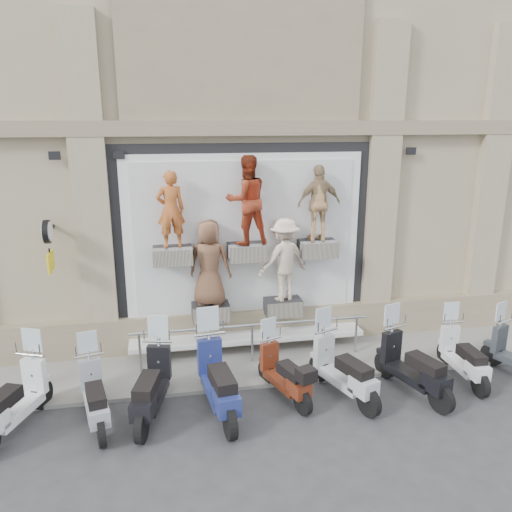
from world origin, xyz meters
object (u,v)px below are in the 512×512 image
Objects in this scene: scooter_d at (151,374)px; clock_sign_bracket at (48,239)px; guard_rail at (252,344)px; scooter_e at (218,368)px; scooter_b at (12,389)px; scooter_h at (414,355)px; scooter_c at (94,385)px; scooter_f at (284,364)px; scooter_i at (464,347)px; scooter_g at (344,359)px.

clock_sign_bracket is at bearing 146.04° from scooter_d.
guard_rail is 2.37× the size of scooter_e.
scooter_b is 7.02m from scooter_h.
scooter_b is at bearing -100.21° from clock_sign_bracket.
scooter_b is 1.08× the size of scooter_c.
scooter_f is at bearing 24.03° from scooter_b.
scooter_e reaches higher than scooter_i.
scooter_g is at bearing -20.97° from clock_sign_bracket.
scooter_b is (-0.37, -2.04, -2.01)m from clock_sign_bracket.
scooter_d reaches higher than guard_rail.
scooter_b is 0.97× the size of scooter_d.
scooter_h reaches higher than scooter_g.
guard_rail is 2.87× the size of scooter_i.
guard_rail is 2.58m from scooter_d.
scooter_e reaches higher than scooter_d.
scooter_b is 1.13× the size of scooter_f.
scooter_h reaches higher than scooter_c.
guard_rail is 3.40m from scooter_c.
scooter_e is (1.14, -0.10, 0.06)m from scooter_d.
scooter_d is at bearing -47.22° from clock_sign_bracket.
scooter_c is 0.84× the size of scooter_e.
scooter_b is at bearing 163.13° from scooter_f.
scooter_h is at bearing 11.35° from scooter_d.
scooter_e is (3.00, -2.11, -1.93)m from clock_sign_bracket.
clock_sign_bracket reaches higher than scooter_b.
scooter_c is 1.02× the size of scooter_i.
guard_rail is 4.56m from scooter_b.
scooter_e reaches higher than scooter_c.
scooter_i is at bearing -15.69° from scooter_g.
scooter_h is at bearing -24.92° from scooter_g.
guard_rail is 2.61× the size of scooter_g.
scooter_b reaches higher than scooter_c.
scooter_b is 0.91× the size of scooter_e.
scooter_g is (3.47, -0.04, -0.02)m from scooter_d.
guard_rail is 1.45m from scooter_f.
scooter_h is 1.27m from scooter_i.
scooter_c is (-2.99, -1.60, 0.27)m from guard_rail.
scooter_g is at bearing 157.62° from scooter_h.
scooter_e reaches higher than scooter_b.
scooter_c is 1.05× the size of scooter_f.
scooter_i is (2.56, 0.18, -0.07)m from scooter_g.
guard_rail is 2.96× the size of scooter_f.
clock_sign_bracket is 5.09m from scooter_f.
scooter_h is at bearing -164.80° from scooter_i.
scooter_g is at bearing -12.62° from scooter_c.
scooter_i is (6.03, 0.14, -0.09)m from scooter_d.
clock_sign_bracket is 0.51× the size of scooter_d.
scooter_g reaches higher than guard_rail.
scooter_e is at bearing -14.06° from scooter_c.
scooter_e reaches higher than scooter_g.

